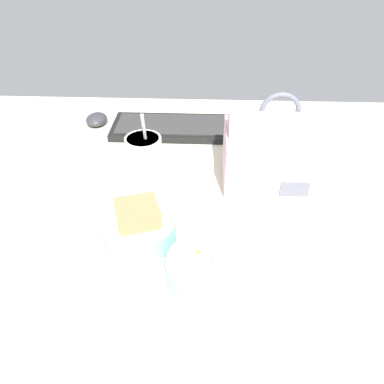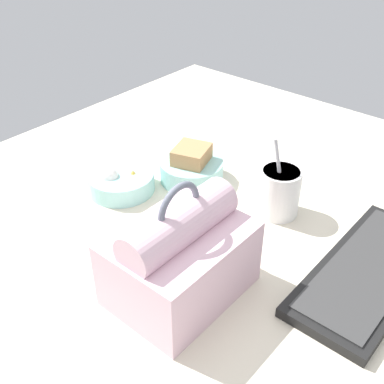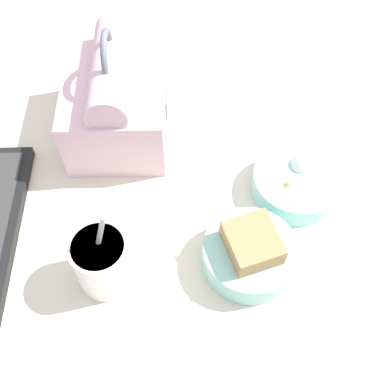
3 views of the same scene
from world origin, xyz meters
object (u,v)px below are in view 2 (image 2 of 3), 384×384
bento_bowl_sandwich (192,168)px  soup_cup (279,191)px  keyboard (369,272)px  lunch_bag (180,257)px  bento_bowl_snacks (121,181)px

bento_bowl_sandwich → soup_cup: bearing=95.0°
keyboard → lunch_bag: size_ratio=1.65×
lunch_bag → bento_bowl_sandwich: 33.70cm
soup_cup → bento_bowl_sandwich: (1.82, -20.68, -2.09)cm
soup_cup → bento_bowl_sandwich: bearing=-85.0°
keyboard → soup_cup: 22.36cm
lunch_bag → bento_bowl_snacks: (-13.77, -28.95, -5.11)cm
bento_bowl_sandwich → bento_bowl_snacks: size_ratio=0.98×
keyboard → bento_bowl_snacks: bento_bowl_snacks is taller
lunch_bag → bento_bowl_sandwich: size_ratio=1.55×
keyboard → bento_bowl_sandwich: (-3.66, -41.99, 1.93)cm
keyboard → lunch_bag: 32.04cm
keyboard → bento_bowl_snacks: bearing=-79.8°
soup_cup → bento_bowl_snacks: 32.78cm
bento_bowl_sandwich → bento_bowl_snacks: bento_bowl_sandwich is taller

